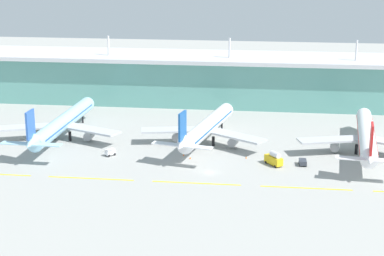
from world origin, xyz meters
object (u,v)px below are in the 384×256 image
safety_cone_nose_front (190,158)px  safety_cone_right_wingtip (246,157)px  airliner_near (63,123)px  safety_cone_left_wingtip (184,155)px  baggage_cart (110,152)px  pushback_tug (303,162)px  airliner_far (366,136)px  airliner_middle (206,127)px  fuel_truck (274,159)px

safety_cone_nose_front → safety_cone_right_wingtip: size_ratio=1.00×
airliner_near → safety_cone_left_wingtip: 51.02m
baggage_cart → safety_cone_left_wingtip: bearing=6.9°
safety_cone_nose_front → pushback_tug: bearing=-2.8°
airliner_near → safety_cone_right_wingtip: 72.41m
airliner_near → airliner_far: size_ratio=1.03×
pushback_tug → safety_cone_left_wingtip: (-41.48, 4.88, -0.75)m
airliner_far → safety_cone_right_wingtip: 43.82m
airliner_middle → safety_cone_right_wingtip: bearing=-43.7°
airliner_middle → baggage_cart: airliner_middle is taller
airliner_far → fuel_truck: bearing=-152.6°
airliner_near → safety_cone_left_wingtip: airliner_near is taller
airliner_near → fuel_truck: airliner_near is taller
airliner_middle → pushback_tug: size_ratio=13.88×
airliner_near → baggage_cart: size_ratio=17.64×
safety_cone_nose_front → safety_cone_left_wingtip: bearing=132.6°
baggage_cart → safety_cone_nose_front: 28.54m
airliner_middle → fuel_truck: bearing=-39.8°
airliner_middle → safety_cone_nose_front: 19.26m
airliner_middle → fuel_truck: size_ratio=8.54×
safety_cone_nose_front → airliner_middle: bearing=78.1°
airliner_near → baggage_cart: bearing=-37.3°
airliner_near → pushback_tug: size_ratio=15.52×
airliner_middle → fuel_truck: airliner_middle is taller
airliner_far → baggage_cart: bearing=-171.3°
pushback_tug → safety_cone_left_wingtip: 41.77m
safety_cone_left_wingtip → safety_cone_nose_front: 4.05m
airliner_middle → airliner_far: (57.66, -4.21, 0.01)m
fuel_truck → safety_cone_right_wingtip: bearing=147.7°
airliner_far → airliner_near: bearing=178.2°
airliner_far → safety_cone_nose_front: 63.22m
safety_cone_nose_front → airliner_far: bearing=12.5°
safety_cone_left_wingtip → safety_cone_nose_front: size_ratio=1.00×
airliner_middle → pushback_tug: bearing=-29.5°
baggage_cart → safety_cone_left_wingtip: 25.99m
fuel_truck → airliner_middle: bearing=140.2°
baggage_cart → airliner_far: bearing=8.7°
safety_cone_nose_front → safety_cone_right_wingtip: (19.38, 2.94, 0.00)m
safety_cone_left_wingtip → safety_cone_right_wingtip: size_ratio=1.00×
airliner_near → airliner_middle: 55.11m
airliner_near → safety_cone_left_wingtip: size_ratio=99.38×
baggage_cart → safety_cone_right_wingtip: 48.01m
airliner_middle → baggage_cart: size_ratio=15.78×
fuel_truck → safety_cone_left_wingtip: (-31.74, 6.14, -1.91)m
fuel_truck → airliner_near: bearing=165.7°
airliner_near → safety_cone_right_wingtip: (70.72, -14.32, -6.11)m
safety_cone_left_wingtip → pushback_tug: bearing=-6.7°
airliner_near → safety_cone_right_wingtip: bearing=-11.4°
safety_cone_nose_front → safety_cone_right_wingtip: same height
safety_cone_right_wingtip → safety_cone_left_wingtip: bearing=179.9°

